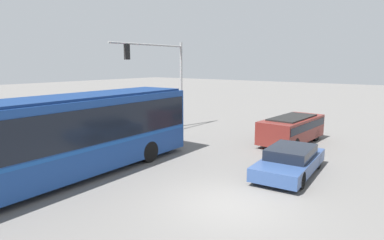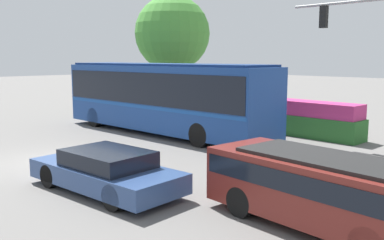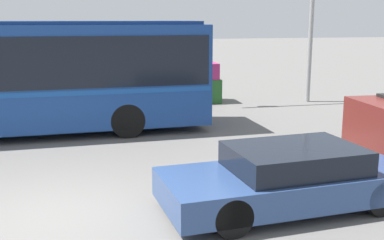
# 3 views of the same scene
# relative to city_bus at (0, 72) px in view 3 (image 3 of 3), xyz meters

# --- Properties ---
(ground_plane) EXTENTS (140.00, 140.00, 0.00)m
(ground_plane) POSITION_rel_city_bus_xyz_m (1.68, -6.54, -1.90)
(ground_plane) COLOR slate
(city_bus) EXTENTS (12.17, 3.01, 3.33)m
(city_bus) POSITION_rel_city_bus_xyz_m (0.00, 0.00, 0.00)
(city_bus) COLOR navy
(city_bus) RESTS_ON ground
(sedan_foreground) EXTENTS (4.79, 2.29, 1.15)m
(sedan_foreground) POSITION_rel_city_bus_xyz_m (5.92, -6.97, -1.34)
(sedan_foreground) COLOR navy
(sedan_foreground) RESTS_ON ground
(flowering_hedge) EXTENTS (9.81, 1.30, 1.62)m
(flowering_hedge) POSITION_rel_city_bus_xyz_m (2.90, 4.36, -1.10)
(flowering_hedge) COLOR #286028
(flowering_hedge) RESTS_ON ground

